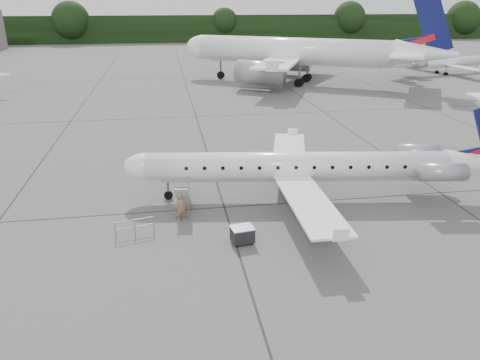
{
  "coord_description": "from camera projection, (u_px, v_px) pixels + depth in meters",
  "views": [
    {
      "loc": [
        -8.64,
        -22.95,
        12.76
      ],
      "look_at": [
        -4.35,
        3.61,
        2.3
      ],
      "focal_mm": 35.0,
      "sensor_mm": 36.0,
      "label": 1
    }
  ],
  "objects": [
    {
      "name": "bg_regional_right",
      "position": [
        447.0,
        57.0,
        83.43
      ],
      "size": [
        25.56,
        20.94,
        5.87
      ],
      "primitive_type": null,
      "rotation": [
        0.0,
        0.0,
        3.38
      ],
      "color": "white",
      "rests_on": "ground"
    },
    {
      "name": "airstair",
      "position": [
        183.0,
        197.0,
        29.54
      ],
      "size": [
        1.16,
        2.36,
        2.06
      ],
      "primitive_type": null,
      "rotation": [
        0.0,
        0.0,
        -0.14
      ],
      "color": "white",
      "rests_on": "ground"
    },
    {
      "name": "treeline",
      "position": [
        189.0,
        29.0,
        145.19
      ],
      "size": [
        260.0,
        4.0,
        8.0
      ],
      "primitive_type": "cube",
      "color": "black",
      "rests_on": "ground"
    },
    {
      "name": "safety_railing",
      "position": [
        135.0,
        228.0,
        26.77
      ],
      "size": [
        2.15,
        0.62,
        1.0
      ],
      "primitive_type": null,
      "rotation": [
        0.0,
        0.0,
        0.25
      ],
      "color": "gray",
      "rests_on": "ground"
    },
    {
      "name": "bg_narrowbody",
      "position": [
        293.0,
        38.0,
        72.92
      ],
      "size": [
        48.36,
        44.49,
        14.15
      ],
      "primitive_type": null,
      "rotation": [
        0.0,
        0.0,
        -0.53
      ],
      "color": "white",
      "rests_on": "ground"
    },
    {
      "name": "main_regional_jet",
      "position": [
        297.0,
        153.0,
        30.82
      ],
      "size": [
        27.96,
        21.86,
        6.57
      ],
      "primitive_type": null,
      "rotation": [
        0.0,
        0.0,
        -0.14
      ],
      "color": "white",
      "rests_on": "ground"
    },
    {
      "name": "passenger",
      "position": [
        181.0,
        208.0,
        28.4
      ],
      "size": [
        0.73,
        0.56,
        1.8
      ],
      "primitive_type": "imported",
      "rotation": [
        0.0,
        0.0,
        0.22
      ],
      "color": "#845F48",
      "rests_on": "ground"
    },
    {
      "name": "ground",
      "position": [
        324.0,
        235.0,
        27.03
      ],
      "size": [
        320.0,
        320.0,
        0.0
      ],
      "primitive_type": "plane",
      "color": "#5F5F5C",
      "rests_on": "ground"
    },
    {
      "name": "baggage_cart",
      "position": [
        242.0,
        235.0,
        25.98
      ],
      "size": [
        1.33,
        1.14,
        1.03
      ],
      "primitive_type": null,
      "rotation": [
        0.0,
        0.0,
        0.17
      ],
      "color": "black",
      "rests_on": "ground"
    }
  ]
}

